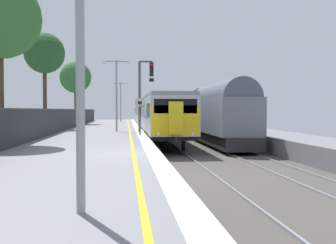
{
  "coord_description": "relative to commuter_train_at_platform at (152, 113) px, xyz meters",
  "views": [
    {
      "loc": [
        -0.62,
        -15.85,
        1.62
      ],
      "look_at": [
        1.61,
        6.65,
        0.97
      ],
      "focal_mm": 45.45,
      "sensor_mm": 36.0,
      "label": 1
    }
  ],
  "objects": [
    {
      "name": "background_tree_left",
      "position": [
        -8.44,
        5.99,
        4.01
      ],
      "size": [
        3.62,
        3.62,
        7.18
      ],
      "color": "#473323",
      "rests_on": "ground"
    },
    {
      "name": "signal_gantry",
      "position": [
        -1.48,
        -13.53,
        1.92
      ],
      "size": [
        1.1,
        0.24,
        5.11
      ],
      "color": "#47474C",
      "rests_on": "ground"
    },
    {
      "name": "freight_train_adjacent_track",
      "position": [
        4.0,
        -0.81,
        0.17
      ],
      "size": [
        2.6,
        39.68,
        4.47
      ],
      "color": "#232326",
      "rests_on": "ground"
    },
    {
      "name": "platform_lamp_near",
      "position": [
        -3.42,
        -37.15,
        1.78
      ],
      "size": [
        2.0,
        0.2,
        5.11
      ],
      "color": "#93999E",
      "rests_on": "ground"
    },
    {
      "name": "platform_lamp_mid",
      "position": [
        -3.42,
        -11.65,
        1.91
      ],
      "size": [
        2.0,
        0.2,
        5.34
      ],
      "color": "#93999E",
      "rests_on": "ground"
    },
    {
      "name": "platform_lamp_far",
      "position": [
        -3.42,
        13.86,
        1.86
      ],
      "size": [
        2.0,
        0.2,
        5.25
      ],
      "color": "#93999E",
      "rests_on": "ground"
    },
    {
      "name": "commuter_train_at_platform",
      "position": [
        0.0,
        0.0,
        0.0
      ],
      "size": [
        2.83,
        41.79,
        3.81
      ],
      "color": "#B7B7BC",
      "rests_on": "ground"
    },
    {
      "name": "background_tree_centre",
      "position": [
        -8.59,
        -22.97,
        4.63
      ],
      "size": [
        3.88,
        3.88,
        7.93
      ],
      "color": "#473323",
      "rests_on": "ground"
    },
    {
      "name": "background_tree_right",
      "position": [
        -9.67,
        -6.21,
        5.12
      ],
      "size": [
        3.49,
        3.49,
        8.25
      ],
      "color": "#473323",
      "rests_on": "ground"
    },
    {
      "name": "ground",
      "position": [
        0.54,
        -28.01,
        -1.88
      ],
      "size": [
        17.4,
        110.0,
        1.21
      ],
      "color": "gray"
    },
    {
      "name": "speed_limit_sign",
      "position": [
        -1.85,
        -17.0,
        0.25
      ],
      "size": [
        0.59,
        0.08,
        2.36
      ],
      "color": "#59595B",
      "rests_on": "ground"
    }
  ]
}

